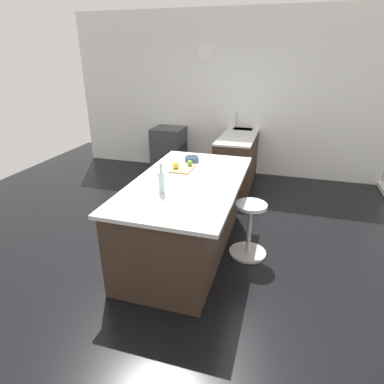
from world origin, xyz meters
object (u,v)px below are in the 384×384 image
object	(u,v)px
oven_range	(169,149)
apple_green	(190,163)
kitchen_island	(184,216)
cutting_board	(183,168)
water_bottle	(161,182)
fruit_bowl	(192,159)
apple_yellow	(176,165)
stool_by_window	(249,231)

from	to	relation	value
oven_range	apple_green	world-z (taller)	apple_green
oven_range	kitchen_island	bearing A→B (deg)	23.76
cutting_board	water_bottle	size ratio (longest dim) A/B	1.15
fruit_bowl	apple_yellow	bearing A→B (deg)	-13.65
oven_range	stool_by_window	world-z (taller)	oven_range
cutting_board	fruit_bowl	world-z (taller)	fruit_bowl
kitchen_island	apple_yellow	size ratio (longest dim) A/B	25.52
water_bottle	fruit_bowl	bearing A→B (deg)	-179.87
apple_green	apple_yellow	distance (m)	0.20
kitchen_island	cutting_board	distance (m)	0.59
stool_by_window	cutting_board	distance (m)	1.10
apple_yellow	fruit_bowl	size ratio (longest dim) A/B	0.46
apple_green	oven_range	bearing A→B (deg)	-153.52
kitchen_island	cutting_board	world-z (taller)	cutting_board
oven_range	apple_yellow	size ratio (longest dim) A/B	10.44
water_bottle	oven_range	bearing A→B (deg)	-160.69
cutting_board	apple_green	world-z (taller)	apple_green
apple_green	stool_by_window	bearing A→B (deg)	68.54
kitchen_island	cutting_board	xyz separation A→B (m)	(-0.35, -0.12, 0.46)
cutting_board	apple_yellow	bearing A→B (deg)	-51.07
fruit_bowl	apple_green	bearing A→B (deg)	10.28
oven_range	fruit_bowl	bearing A→B (deg)	28.00
cutting_board	fruit_bowl	xyz separation A→B (m)	(-0.31, 0.02, 0.03)
oven_range	stool_by_window	xyz separation A→B (m)	(2.60, 1.96, -0.13)
oven_range	water_bottle	xyz separation A→B (m)	(3.13, 1.10, 0.60)
water_bottle	stool_by_window	bearing A→B (deg)	121.69
apple_yellow	fruit_bowl	world-z (taller)	apple_yellow
stool_by_window	water_bottle	world-z (taller)	water_bottle
oven_range	kitchen_island	size ratio (longest dim) A/B	0.41
cutting_board	apple_yellow	size ratio (longest dim) A/B	4.29
kitchen_island	cutting_board	size ratio (longest dim) A/B	5.94
kitchen_island	stool_by_window	bearing A→B (deg)	98.91
kitchen_island	water_bottle	size ratio (longest dim) A/B	6.85
stool_by_window	water_bottle	size ratio (longest dim) A/B	2.12
apple_yellow	oven_range	bearing A→B (deg)	-157.53
kitchen_island	apple_green	bearing A→B (deg)	-171.91
apple_green	cutting_board	bearing A→B (deg)	-32.07
oven_range	water_bottle	world-z (taller)	water_bottle
apple_green	apple_yellow	bearing A→B (deg)	-40.48
stool_by_window	cutting_board	bearing A→B (deg)	-104.48
oven_range	stool_by_window	distance (m)	3.26
kitchen_island	stool_by_window	distance (m)	0.78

